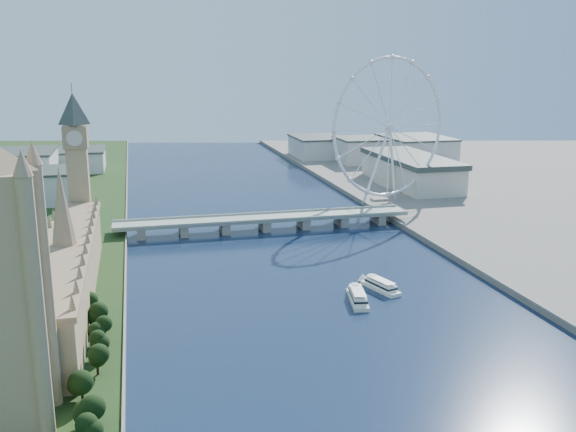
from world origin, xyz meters
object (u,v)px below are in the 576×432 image
object	(u,v)px
tour_boat_near	(357,302)
tour_boat_far	(381,290)
london_eye	(390,128)
victoria_tower	(2,279)

from	to	relation	value
tour_boat_near	tour_boat_far	size ratio (longest dim) A/B	1.06
tour_boat_far	tour_boat_near	bearing A→B (deg)	-159.50
tour_boat_near	london_eye	bearing A→B (deg)	75.02
tour_boat_far	london_eye	bearing A→B (deg)	49.96
tour_boat_near	victoria_tower	bearing A→B (deg)	-139.31
london_eye	tour_boat_near	xyz separation A→B (m)	(-102.80, -212.67, -67.52)
victoria_tower	london_eye	world-z (taller)	london_eye
london_eye	tour_boat_near	size ratio (longest dim) A/B	3.91
london_eye	victoria_tower	bearing A→B (deg)	-130.35
london_eye	tour_boat_far	xyz separation A→B (m)	(-84.41, -198.56, -67.52)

